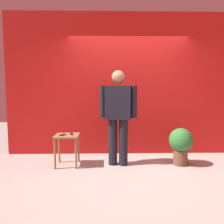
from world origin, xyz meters
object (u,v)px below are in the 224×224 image
standing_person (118,113)px  tv_remote (71,134)px  cell_phone (63,135)px  potted_plant (181,143)px  side_table (67,141)px

standing_person → tv_remote: bearing=178.2°
cell_phone → potted_plant: potted_plant is taller
tv_remote → side_table: bearing=-159.2°
side_table → cell_phone: size_ratio=3.98×
standing_person → tv_remote: standing_person is taller
standing_person → cell_phone: bearing=-177.2°
standing_person → potted_plant: 1.29m
cell_phone → tv_remote: bearing=55.8°
side_table → potted_plant: (2.09, -0.01, -0.05)m
potted_plant → tv_remote: bearing=178.3°
cell_phone → potted_plant: (2.17, 0.02, -0.17)m
cell_phone → potted_plant: bearing=28.2°
tv_remote → cell_phone: bearing=-165.9°
standing_person → potted_plant: bearing=-1.6°
tv_remote → potted_plant: (2.02, -0.06, -0.18)m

